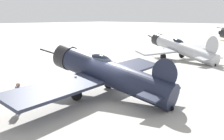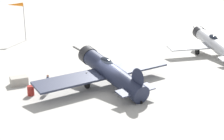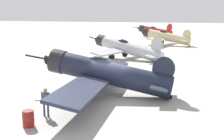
# 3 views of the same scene
# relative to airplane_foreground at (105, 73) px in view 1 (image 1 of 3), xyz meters

# --- Properties ---
(ground_plane) EXTENTS (400.00, 400.00, 0.00)m
(ground_plane) POSITION_rel_airplane_foreground_xyz_m (-0.06, 0.51, -1.56)
(ground_plane) COLOR #A8A59E
(airplane_foreground) EXTENTS (13.60, 10.69, 3.19)m
(airplane_foreground) POSITION_rel_airplane_foreground_xyz_m (0.00, 0.00, 0.00)
(airplane_foreground) COLOR #1E2338
(airplane_foreground) RESTS_ON ground_plane
(airplane_mid_apron) EXTENTS (11.37, 10.92, 3.36)m
(airplane_mid_apron) POSITION_rel_airplane_foreground_xyz_m (-16.29, -3.43, -0.12)
(airplane_mid_apron) COLOR #B7BABF
(airplane_mid_apron) RESTS_ON ground_plane
(ground_crew_mechanic) EXTENTS (0.29, 0.62, 1.61)m
(ground_crew_mechanic) POSITION_rel_airplane_foreground_xyz_m (5.11, -1.49, -0.59)
(ground_crew_mechanic) COLOR #384766
(ground_crew_mechanic) RESTS_ON ground_plane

